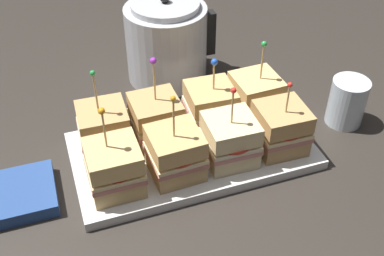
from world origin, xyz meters
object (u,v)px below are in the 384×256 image
sandwich_front_center_right (230,140)px  kettle_steel (167,42)px  serving_platter (192,151)px  sandwich_back_far_left (104,129)px  drinking_glass (347,102)px  sandwich_back_center_left (156,119)px  sandwich_back_center_right (210,107)px  sandwich_back_far_right (255,97)px  sandwich_front_far_left (114,168)px  sandwich_front_far_right (281,128)px  napkin_stack (20,195)px  sandwich_front_center_left (175,154)px

sandwich_front_center_right → kettle_steel: size_ratio=0.79×
serving_platter → sandwich_back_far_left: bearing=161.2°
sandwich_back_far_left → drinking_glass: sandwich_back_far_left is taller
sandwich_back_center_left → kettle_steel: 0.23m
serving_platter → sandwich_back_far_left: size_ratio=2.56×
sandwich_back_center_left → drinking_glass: sandwich_back_center_left is taller
sandwich_back_center_left → sandwich_back_center_right: sandwich_back_center_left is taller
sandwich_back_far_right → sandwich_back_center_right: bearing=-178.8°
sandwich_front_far_left → sandwich_back_center_right: (0.20, 0.10, 0.00)m
sandwich_front_far_right → sandwich_back_far_left: 0.30m
sandwich_back_center_left → sandwich_front_far_left: bearing=-134.5°
sandwich_front_center_right → sandwich_back_far_left: size_ratio=0.92×
sandwich_front_center_right → sandwich_back_center_right: size_ratio=1.05×
sandwich_back_far_right → kettle_steel: 0.24m
sandwich_back_far_right → napkin_stack: 0.45m
napkin_stack → kettle_steel: bearing=39.4°
sandwich_front_center_right → sandwich_back_far_left: bearing=153.2°
serving_platter → sandwich_back_far_right: bearing=19.2°
sandwich_front_far_right → sandwich_back_far_left: (-0.29, 0.10, 0.00)m
kettle_steel → napkin_stack: size_ratio=1.71×
sandwich_back_center_left → sandwich_back_far_right: (0.20, 0.00, -0.00)m
sandwich_back_center_left → sandwich_back_center_right: 0.10m
drinking_glass → sandwich_front_far_left: bearing=-174.4°
sandwich_front_far_right → drinking_glass: sandwich_front_far_right is taller
sandwich_back_center_left → kettle_steel: size_ratio=0.86×
kettle_steel → napkin_stack: kettle_steel is taller
sandwich_back_center_left → sandwich_front_center_right: bearing=-42.8°
napkin_stack → drinking_glass: bearing=0.5°
sandwich_front_center_right → sandwich_back_far_right: (0.09, 0.10, 0.00)m
sandwich_back_center_left → napkin_stack: sandwich_back_center_left is taller
sandwich_front_far_left → sandwich_front_far_right: sandwich_front_far_left is taller
serving_platter → sandwich_front_center_left: 0.09m
serving_platter → sandwich_front_center_left: sandwich_front_center_left is taller
sandwich_front_center_left → sandwich_back_center_right: 0.14m
sandwich_back_center_left → napkin_stack: size_ratio=1.47×
sandwich_back_far_left → sandwich_back_center_left: sandwich_back_center_left is taller
sandwich_front_center_left → sandwich_front_far_right: (0.19, 0.00, -0.00)m
sandwich_front_center_right → napkin_stack: sandwich_front_center_right is taller
kettle_steel → sandwich_back_far_left: bearing=-130.1°
serving_platter → drinking_glass: size_ratio=4.53×
sandwich_front_far_left → sandwich_front_center_left: (0.10, 0.00, -0.00)m
sandwich_front_center_right → drinking_glass: (0.26, 0.04, -0.01)m
sandwich_front_center_left → napkin_stack: size_ratio=1.42×
sandwich_front_center_left → sandwich_back_center_right: bearing=45.0°
sandwich_front_center_right → sandwich_front_far_right: (0.09, 0.00, -0.00)m
sandwich_back_center_left → sandwich_back_center_right: bearing=1.3°
sandwich_back_center_right → sandwich_back_far_right: sandwich_back_far_right is taller
sandwich_front_far_right → sandwich_back_center_right: (-0.09, 0.10, 0.00)m
sandwich_back_center_right → kettle_steel: 0.22m
kettle_steel → drinking_glass: 0.39m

